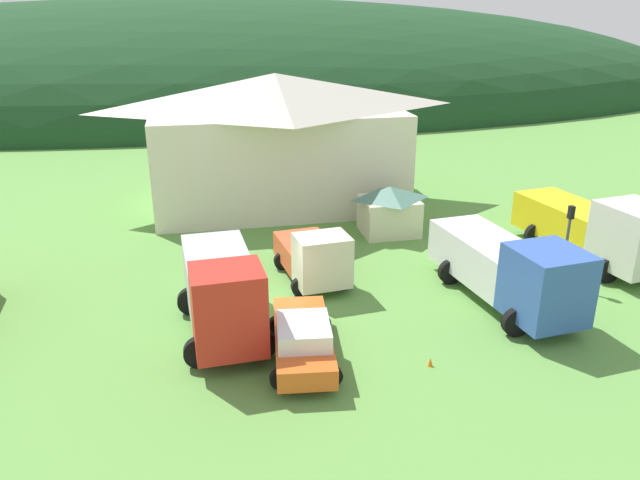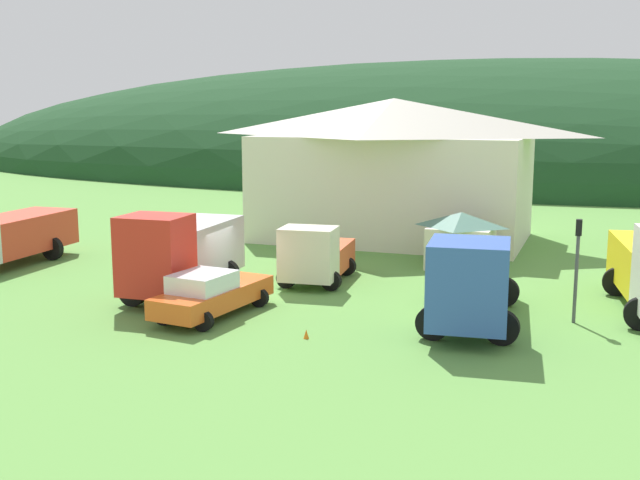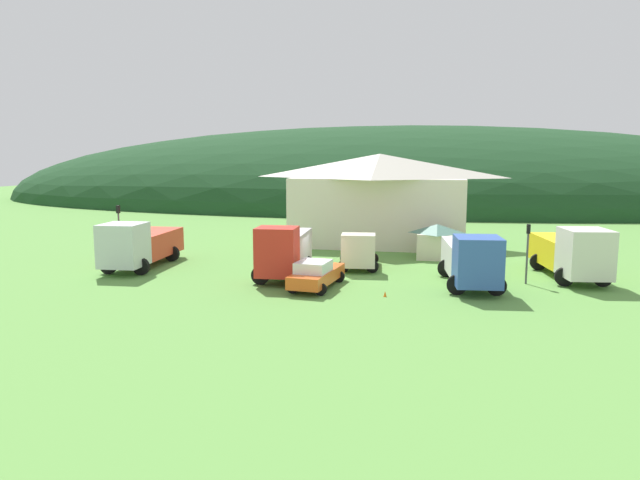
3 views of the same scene
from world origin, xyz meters
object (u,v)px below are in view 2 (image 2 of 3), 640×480
object	(u,v)px
play_shed_cream	(461,239)
crane_truck_red	(181,251)
depot_building	(393,167)
light_truck_cream	(316,255)
traffic_cone_near_pickup	(306,339)
traffic_light_east	(577,259)
box_truck_blue	(472,277)
service_pickup_orange	(211,294)

from	to	relation	value
play_shed_cream	crane_truck_red	bearing A→B (deg)	-135.32
depot_building	crane_truck_red	world-z (taller)	depot_building
crane_truck_red	depot_building	bearing A→B (deg)	161.64
play_shed_cream	crane_truck_red	world-z (taller)	crane_truck_red
light_truck_cream	traffic_cone_near_pickup	distance (m)	7.91
traffic_light_east	crane_truck_red	bearing A→B (deg)	-174.62
play_shed_cream	light_truck_cream	distance (m)	7.37
play_shed_cream	traffic_cone_near_pickup	xyz separation A→B (m)	(-2.63, -12.71, -1.33)
depot_building	light_truck_cream	size ratio (longest dim) A/B	3.04
box_truck_blue	traffic_cone_near_pickup	bearing A→B (deg)	-58.50
traffic_light_east	play_shed_cream	bearing A→B (deg)	124.29
play_shed_cream	traffic_cone_near_pickup	bearing A→B (deg)	-101.69
traffic_cone_near_pickup	traffic_light_east	bearing A→B (deg)	31.80
crane_truck_red	light_truck_cream	size ratio (longest dim) A/B	1.31
crane_truck_red	service_pickup_orange	world-z (taller)	crane_truck_red
light_truck_cream	service_pickup_orange	distance (m)	6.34
play_shed_cream	traffic_cone_near_pickup	distance (m)	13.04
box_truck_blue	traffic_light_east	size ratio (longest dim) A/B	2.28
crane_truck_red	service_pickup_orange	size ratio (longest dim) A/B	1.24
traffic_light_east	light_truck_cream	bearing A→B (deg)	166.59
play_shed_cream	box_truck_blue	size ratio (longest dim) A/B	0.38
crane_truck_red	box_truck_blue	world-z (taller)	crane_truck_red
depot_building	traffic_light_east	distance (m)	17.75
service_pickup_orange	light_truck_cream	bearing A→B (deg)	171.86
box_truck_blue	crane_truck_red	bearing A→B (deg)	-96.07
depot_building	crane_truck_red	size ratio (longest dim) A/B	2.32
crane_truck_red	traffic_light_east	size ratio (longest dim) A/B	1.86
box_truck_blue	play_shed_cream	bearing A→B (deg)	-173.88
depot_building	play_shed_cream	xyz separation A→B (m)	(5.00, -6.55, -2.67)
play_shed_cream	traffic_light_east	distance (m)	9.47
service_pickup_orange	box_truck_blue	bearing A→B (deg)	111.48
play_shed_cream	traffic_light_east	world-z (taller)	traffic_light_east
traffic_light_east	service_pickup_orange	bearing A→B (deg)	-163.22
service_pickup_orange	crane_truck_red	bearing A→B (deg)	-125.18
traffic_light_east	depot_building	bearing A→B (deg)	125.71
crane_truck_red	box_truck_blue	bearing A→B (deg)	87.01
crane_truck_red	light_truck_cream	bearing A→B (deg)	129.75
service_pickup_orange	traffic_light_east	size ratio (longest dim) A/B	1.50
box_truck_blue	service_pickup_orange	world-z (taller)	box_truck_blue
play_shed_cream	crane_truck_red	xyz separation A→B (m)	(-9.26, -9.16, 0.45)
depot_building	play_shed_cream	bearing A→B (deg)	-52.67
service_pickup_orange	traffic_cone_near_pickup	size ratio (longest dim) A/B	8.89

